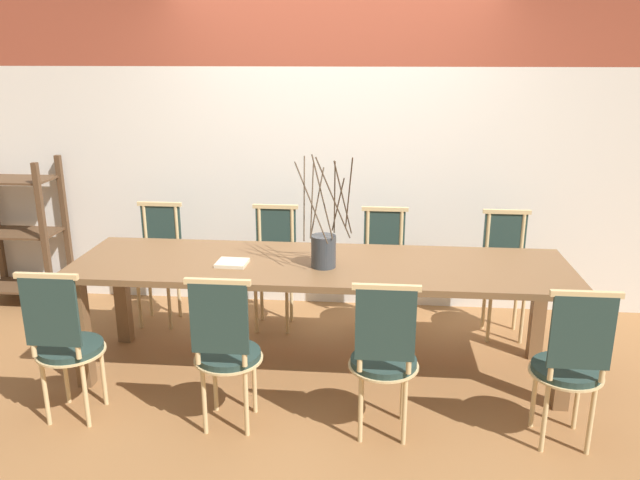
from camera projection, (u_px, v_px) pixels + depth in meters
The scene contains 14 objects.
ground_plane at pixel (320, 370), 4.17m from camera, with size 16.00×16.00×0.00m, color olive.
wall_rear at pixel (334, 110), 4.86m from camera, with size 12.00×0.06×3.20m.
dining_table at pixel (320, 276), 3.97m from camera, with size 3.14×0.85×0.76m.
chair_near_leftend at pixel (65, 341), 3.47m from camera, with size 0.38×0.38×0.93m.
chair_near_left at pixel (226, 348), 3.39m from camera, with size 0.38×0.38×0.93m.
chair_near_center at pixel (384, 354), 3.32m from camera, with size 0.38×0.38×0.93m.
chair_near_right at pixel (570, 362), 3.23m from camera, with size 0.38×0.38×0.93m.
chair_far_leftend at pixel (159, 260), 4.81m from camera, with size 0.38×0.38×0.93m.
chair_far_left at pixel (274, 264), 4.73m from camera, with size 0.38×0.38×0.93m.
chair_far_center at pixel (383, 267), 4.66m from camera, with size 0.38×0.38×0.93m.
chair_far_right at pixel (505, 271), 4.58m from camera, with size 0.38×0.38×0.93m.
vase_centerpiece at pixel (324, 248), 3.84m from camera, with size 0.35×0.35×0.71m.
book_stack at pixel (232, 263), 3.91m from camera, with size 0.20×0.18×0.02m.
shelving_rack at pixel (20, 233), 5.11m from camera, with size 0.66×0.40×1.23m.
Camera 1 is at (0.34, -3.72, 2.04)m, focal length 35.00 mm.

